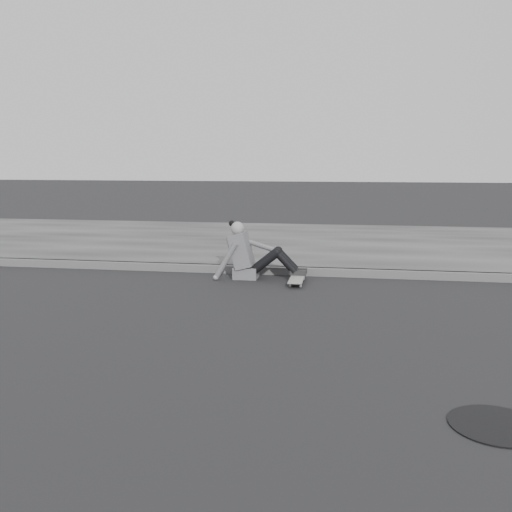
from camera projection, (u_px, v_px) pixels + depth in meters
The scene contains 6 objects.
ground at pixel (347, 324), 6.27m from camera, with size 80.00×80.00×0.00m, color black.
curb at pixel (348, 273), 8.77m from camera, with size 24.00×0.16×0.12m, color #505050.
sidewalk at pixel (349, 244), 11.71m from camera, with size 24.00×6.00×0.12m, color #3B3B3B.
manhole at pixel (497, 425), 3.86m from camera, with size 0.64×0.64×0.01m, color black.
skateboard at pixel (297, 279), 8.28m from camera, with size 0.20×0.78×0.09m.
seated_woman at pixel (250, 255), 8.59m from camera, with size 1.38×0.46×0.88m.
Camera 1 is at (-0.02, -6.14, 1.79)m, focal length 40.00 mm.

